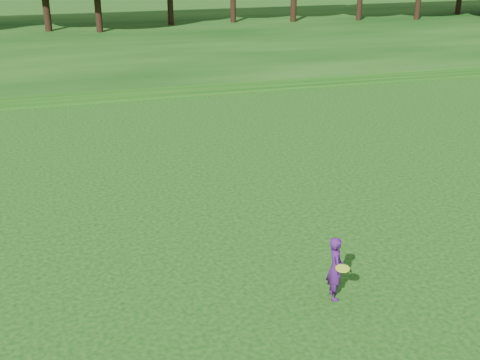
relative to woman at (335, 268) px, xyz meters
name	(u,v)px	position (x,y,z in m)	size (l,w,h in m)	color
berm	(78,44)	(-4.41, 32.82, -0.43)	(130.00, 30.00, 0.60)	#0C400C
walking_path	(88,99)	(-4.41, 18.82, -0.71)	(130.00, 1.60, 0.04)	gray
woman	(335,268)	(0.00, 0.00, 0.00)	(0.45, 0.95, 1.46)	#471666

